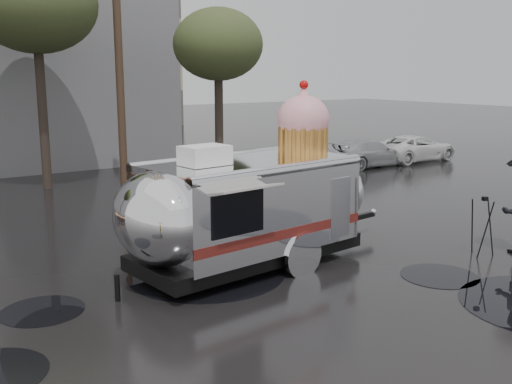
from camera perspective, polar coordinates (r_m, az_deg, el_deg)
ground at (r=9.72m, az=6.14°, el=-13.72°), size 120.00×120.00×0.00m
puddles at (r=11.44m, az=6.09°, el=-9.72°), size 11.24×8.14×0.01m
utility_pole at (r=22.24m, az=-12.93°, el=12.45°), size 1.60×0.28×9.00m
tree_mid at (r=22.51m, az=-20.29°, el=16.42°), size 4.20×4.20×8.03m
tree_right at (r=22.92m, az=-3.63°, el=13.76°), size 3.36×3.36×6.42m
parked_cars at (r=25.84m, az=8.75°, el=3.74°), size 13.20×1.90×1.50m
airstream_trailer at (r=12.69m, az=-0.41°, el=-0.92°), size 7.42×3.29×4.01m
tripod at (r=14.45m, az=20.82°, el=-2.65°), size 0.54×0.56×1.38m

